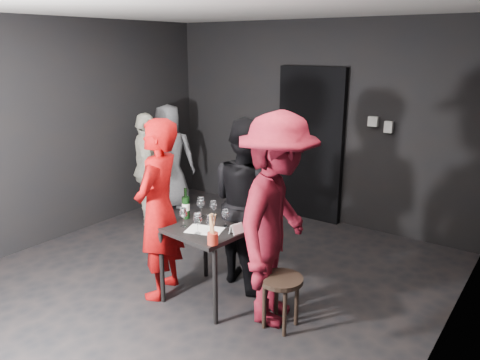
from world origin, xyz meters
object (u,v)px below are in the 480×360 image
Objects in this scene: bystander_cream at (147,169)px; wine_bottle at (186,207)px; hand_truck at (254,196)px; stool at (281,287)px; breadstick_cup at (213,230)px; man_maroon at (277,196)px; bystander_grey at (169,155)px; tasting_table at (209,235)px; server_red at (158,196)px; woman_black at (248,191)px.

bystander_cream is 1.96m from wine_bottle.
hand_truck is 2.99m from stool.
breadstick_cup is at bearing -29.06° from wine_bottle.
man_maroon is (1.74, -2.25, 0.93)m from hand_truck.
man_maroon is 2.85m from bystander_cream.
hand_truck is 0.76× the size of bystander_grey.
hand_truck reaches higher than breadstick_cup.
wine_bottle reaches higher than stool.
tasting_table is at bearing -4.09° from wine_bottle.
tasting_table is 2.47× the size of wine_bottle.
man_maroon is at bearing 140.11° from stool.
tasting_table is at bearing 93.56° from server_red.
server_red reaches higher than wine_bottle.
man_maroon is 3.32m from bystander_grey.
woman_black is (0.54, 0.70, -0.03)m from server_red.
man_maroon is (-0.11, 0.09, 0.77)m from stool.
bystander_cream is (-2.75, 1.10, 0.39)m from stool.
server_red is at bearing 89.90° from man_maroon.
hand_truck is 1.63m from bystander_cream.
woman_black is 6.43× the size of wine_bottle.
hand_truck is 0.53× the size of man_maroon.
hand_truck is at bearing 173.45° from server_red.
woman_black is at bearing 80.08° from tasting_table.
bystander_cream is at bearing -150.20° from server_red.
server_red is 1.03× the size of woman_black.
bystander_grey is 2.53m from wine_bottle.
server_red is (0.59, -2.51, 0.78)m from hand_truck.
man_maroon is 1.44× the size of bystander_grey.
tasting_table is 0.61m from server_red.
bystander_cream is (-1.50, 1.27, -0.24)m from server_red.
man_maroon is 0.61m from breadstick_cup.
hand_truck is 0.79× the size of bystander_cream.
hand_truck is 4.25× the size of breadstick_cup.
bystander_cream is at bearing 158.16° from stool.
wine_bottle is at bearing -170.19° from bystander_cream.
man_maroon is at bearing 2.72° from wine_bottle.
man_maroon is 1.04m from wine_bottle.
bystander_cream is (-2.64, 1.01, -0.39)m from man_maroon.
hand_truck is at bearing 24.52° from man_maroon.
wine_bottle is at bearing 71.47° from woman_black.
woman_black reaches higher than bystander_grey.
wine_bottle is (0.74, -2.30, 0.65)m from hand_truck.
woman_black reaches higher than hand_truck.
stool is (1.85, -2.34, 0.16)m from hand_truck.
breadstick_cup is at bearing 120.59° from man_maroon.
man_maroon reaches higher than bystander_cream.
woman_black is 6.81× the size of breadstick_cup.
tasting_table is at bearing 82.56° from man_maroon.
wine_bottle reaches higher than tasting_table.
woman_black is 1.21× the size of bystander_grey.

